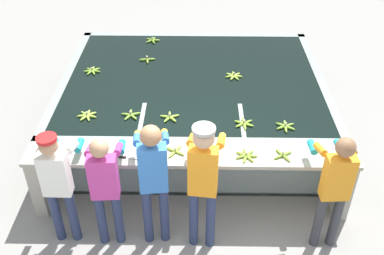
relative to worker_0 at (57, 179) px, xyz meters
name	(u,v)px	position (x,y,z in m)	size (l,w,h in m)	color
ground_plane	(191,220)	(1.51, 0.27, -0.94)	(80.00, 80.00, 0.00)	gray
wash_tank	(193,103)	(1.51, 2.37, -0.49)	(4.08, 3.32, 0.92)	gray
work_ledge	(191,171)	(1.51, 0.50, -0.30)	(4.08, 0.45, 0.92)	#A8A393
worker_0	(57,179)	(0.00, 0.00, 0.00)	(0.41, 0.71, 1.57)	navy
worker_1	(105,183)	(0.55, -0.04, -0.02)	(0.43, 0.72, 1.56)	navy
worker_2	(153,174)	(1.10, -0.01, 0.10)	(0.46, 0.74, 1.72)	navy
worker_3	(203,176)	(1.65, -0.07, 0.14)	(0.46, 0.74, 1.76)	navy
worker_4	(335,183)	(3.13, -0.04, 0.02)	(0.43, 0.72, 1.61)	#38383D
banana_bunch_floating_0	(131,115)	(0.67, 1.31, 0.00)	(0.28, 0.27, 0.08)	#75A333
banana_bunch_floating_1	(285,126)	(2.75, 1.08, 0.00)	(0.27, 0.28, 0.08)	#75A333
banana_bunch_floating_2	(147,59)	(0.74, 2.96, 0.00)	(0.28, 0.28, 0.08)	#7FAD33
banana_bunch_floating_3	(234,76)	(2.15, 2.42, -0.01)	(0.28, 0.28, 0.08)	#9EC642
banana_bunch_floating_4	(87,115)	(0.07, 1.29, -0.01)	(0.28, 0.28, 0.08)	#9EC642
banana_bunch_floating_5	(92,71)	(-0.10, 2.55, -0.01)	(0.28, 0.27, 0.08)	#7FAD33
banana_bunch_floating_6	(244,123)	(2.21, 1.13, 0.00)	(0.27, 0.28, 0.08)	#7FAD33
banana_bunch_floating_7	(170,117)	(1.21, 1.27, 0.00)	(0.28, 0.27, 0.08)	#8CB738
banana_bunch_floating_8	(152,40)	(0.76, 3.70, 0.00)	(0.27, 0.28, 0.08)	#7FAD33
banana_bunch_ledge_0	(246,156)	(2.18, 0.45, 0.00)	(0.28, 0.28, 0.08)	#7FAD33
banana_bunch_ledge_1	(283,155)	(2.63, 0.47, 0.00)	(0.26, 0.26, 0.08)	#75A333
banana_bunch_ledge_2	(175,151)	(1.31, 0.53, 0.00)	(0.26, 0.26, 0.08)	#93BC3D
knife_0	(128,158)	(0.75, 0.41, -0.01)	(0.35, 0.07, 0.02)	silver
knife_1	(45,152)	(-0.28, 0.49, -0.01)	(0.28, 0.26, 0.02)	silver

